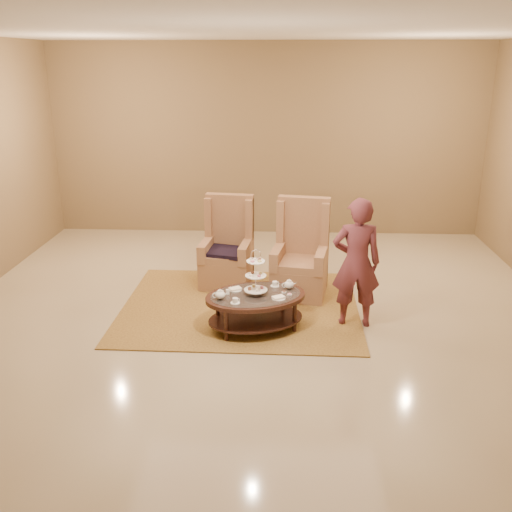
# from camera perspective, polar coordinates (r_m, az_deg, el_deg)

# --- Properties ---
(ground) EXTENTS (8.00, 8.00, 0.00)m
(ground) POSITION_cam_1_polar(r_m,az_deg,el_deg) (7.37, 0.02, -6.44)
(ground) COLOR tan
(ground) RESTS_ON ground
(ceiling) EXTENTS (8.00, 8.00, 0.02)m
(ceiling) POSITION_cam_1_polar(r_m,az_deg,el_deg) (7.37, 0.02, -6.44)
(ceiling) COLOR silver
(ceiling) RESTS_ON ground
(wall_back) EXTENTS (8.00, 0.04, 3.50)m
(wall_back) POSITION_cam_1_polar(r_m,az_deg,el_deg) (10.74, 1.08, 11.44)
(wall_back) COLOR olive
(wall_back) RESTS_ON ground
(rug) EXTENTS (3.18, 2.66, 0.02)m
(rug) POSITION_cam_1_polar(r_m,az_deg,el_deg) (7.75, -1.57, -5.04)
(rug) COLOR #A18439
(rug) RESTS_ON ground
(tea_table) EXTENTS (1.46, 1.22, 1.04)m
(tea_table) POSITION_cam_1_polar(r_m,az_deg,el_deg) (6.99, -0.03, -4.51)
(tea_table) COLOR black
(tea_table) RESTS_ON ground
(armchair_left) EXTENTS (0.78, 0.80, 1.31)m
(armchair_left) POSITION_cam_1_polar(r_m,az_deg,el_deg) (8.42, -2.86, 0.13)
(armchair_left) COLOR #9E6F4A
(armchair_left) RESTS_ON ground
(armchair_right) EXTENTS (0.85, 0.87, 1.36)m
(armchair_right) POSITION_cam_1_polar(r_m,az_deg,el_deg) (8.07, 4.48, -0.67)
(armchair_right) COLOR #9E6F4A
(armchair_right) RESTS_ON ground
(person) EXTENTS (0.60, 0.39, 1.64)m
(person) POSITION_cam_1_polar(r_m,az_deg,el_deg) (7.07, 10.00, -0.69)
(person) COLOR #5B272E
(person) RESTS_ON ground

